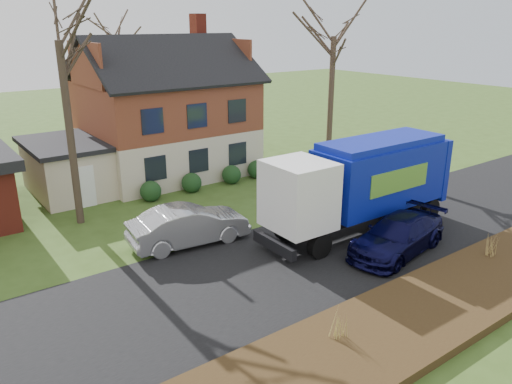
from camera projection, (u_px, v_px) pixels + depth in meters
ground at (289, 263)px, 19.14m from camera, size 120.00×120.00×0.00m
road at (289, 263)px, 19.13m from camera, size 80.00×7.00×0.02m
mulch_verge at (402, 324)px, 15.04m from camera, size 80.00×3.50×0.30m
main_house at (158, 107)px, 29.28m from camera, size 12.95×8.95×9.26m
garbage_truck at (364, 180)px, 21.52m from camera, size 9.37×2.61×4.00m
silver_sedan at (189, 225)px, 20.59m from camera, size 5.14×2.26×1.64m
navy_wagon at (398, 235)px, 19.82m from camera, size 5.33×2.85×1.47m
tree_front_west at (55, 10)px, 20.05m from camera, size 3.78×3.78×11.23m
tree_front_east at (335, 14)px, 30.38m from camera, size 4.09×4.09×11.35m
tree_back at (114, 20)px, 35.51m from camera, size 3.37×3.37×10.68m
grass_clump_mid at (339, 324)px, 13.97m from camera, size 0.33×0.27×0.91m
grass_clump_east at (493, 244)px, 19.03m from camera, size 0.35×0.29×0.87m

